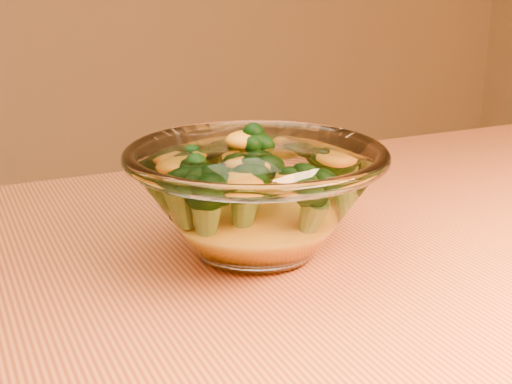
% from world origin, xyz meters
% --- Properties ---
extents(glass_bowl, '(0.22, 0.22, 0.10)m').
position_xyz_m(glass_bowl, '(0.01, 0.10, 0.80)').
color(glass_bowl, white).
rests_on(glass_bowl, table).
extents(cheese_sauce, '(0.12, 0.12, 0.03)m').
position_xyz_m(cheese_sauce, '(0.01, 0.10, 0.78)').
color(cheese_sauce, yellow).
rests_on(cheese_sauce, glass_bowl).
extents(broccoli_heap, '(0.16, 0.14, 0.07)m').
position_xyz_m(broccoli_heap, '(0.01, 0.11, 0.81)').
color(broccoli_heap, black).
rests_on(broccoli_heap, cheese_sauce).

